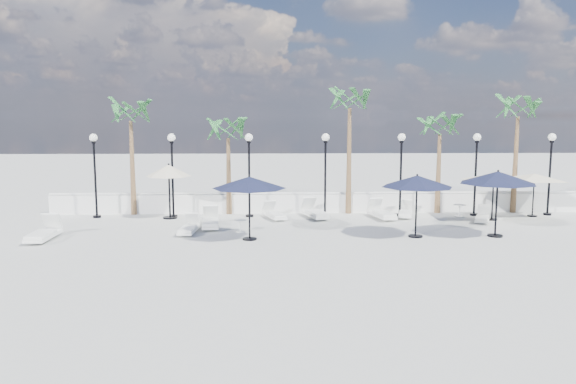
{
  "coord_description": "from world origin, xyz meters",
  "views": [
    {
      "loc": [
        -2.51,
        -19.11,
        4.64
      ],
      "look_at": [
        -1.8,
        3.92,
        1.5
      ],
      "focal_mm": 35.0,
      "sensor_mm": 36.0,
      "label": 1
    }
  ],
  "objects_px": {
    "lounger_3": "(189,228)",
    "lounger_7": "(405,212)",
    "lounger_6": "(381,213)",
    "lounger_5": "(483,217)",
    "lounger_0": "(44,233)",
    "lounger_4": "(315,212)",
    "parasol_navy_right": "(417,182)",
    "parasol_cream_sq_b": "(494,174)",
    "lounger_1": "(210,222)",
    "parasol_navy_mid": "(498,178)",
    "parasol_cream_sq_a": "(535,174)",
    "parasol_cream_small": "(169,171)",
    "lounger_2": "(274,214)",
    "parasol_navy_left": "(249,183)"
  },
  "relations": [
    {
      "from": "lounger_0",
      "to": "parasol_cream_sq_b",
      "type": "xyz_separation_m",
      "value": [
        18.45,
        3.57,
        1.79
      ]
    },
    {
      "from": "parasol_navy_mid",
      "to": "parasol_navy_left",
      "type": "bearing_deg",
      "value": -178.33
    },
    {
      "from": "lounger_1",
      "to": "lounger_3",
      "type": "height_order",
      "value": "lounger_1"
    },
    {
      "from": "parasol_cream_sq_b",
      "to": "parasol_navy_left",
      "type": "bearing_deg",
      "value": -160.84
    },
    {
      "from": "lounger_5",
      "to": "parasol_cream_sq_b",
      "type": "height_order",
      "value": "parasol_cream_sq_b"
    },
    {
      "from": "lounger_1",
      "to": "lounger_5",
      "type": "relative_size",
      "value": 1.2
    },
    {
      "from": "lounger_5",
      "to": "lounger_6",
      "type": "distance_m",
      "value": 4.4
    },
    {
      "from": "lounger_3",
      "to": "lounger_7",
      "type": "bearing_deg",
      "value": 24.26
    },
    {
      "from": "parasol_cream_sq_b",
      "to": "lounger_1",
      "type": "bearing_deg",
      "value": -173.6
    },
    {
      "from": "lounger_2",
      "to": "parasol_navy_left",
      "type": "relative_size",
      "value": 0.68
    },
    {
      "from": "lounger_1",
      "to": "lounger_5",
      "type": "distance_m",
      "value": 11.89
    },
    {
      "from": "lounger_2",
      "to": "parasol_cream_small",
      "type": "bearing_deg",
      "value": 157.12
    },
    {
      "from": "lounger_6",
      "to": "lounger_0",
      "type": "bearing_deg",
      "value": -175.37
    },
    {
      "from": "lounger_4",
      "to": "parasol_cream_sq_b",
      "type": "bearing_deg",
      "value": -22.07
    },
    {
      "from": "lounger_4",
      "to": "parasol_navy_mid",
      "type": "xyz_separation_m",
      "value": [
        6.68,
        -4.16,
        2.02
      ]
    },
    {
      "from": "lounger_2",
      "to": "lounger_5",
      "type": "height_order",
      "value": "lounger_2"
    },
    {
      "from": "lounger_2",
      "to": "parasol_cream_sq_b",
      "type": "distance_m",
      "value": 9.96
    },
    {
      "from": "lounger_2",
      "to": "lounger_3",
      "type": "distance_m",
      "value": 4.59
    },
    {
      "from": "lounger_0",
      "to": "lounger_4",
      "type": "bearing_deg",
      "value": 21.95
    },
    {
      "from": "parasol_navy_right",
      "to": "parasol_cream_sq_a",
      "type": "height_order",
      "value": "parasol_navy_right"
    },
    {
      "from": "lounger_3",
      "to": "parasol_navy_mid",
      "type": "distance_m",
      "value": 12.15
    },
    {
      "from": "lounger_7",
      "to": "parasol_navy_right",
      "type": "relative_size",
      "value": 0.68
    },
    {
      "from": "parasol_navy_right",
      "to": "lounger_5",
      "type": "bearing_deg",
      "value": 38.59
    },
    {
      "from": "lounger_2",
      "to": "lounger_7",
      "type": "relative_size",
      "value": 1.01
    },
    {
      "from": "lounger_2",
      "to": "parasol_navy_left",
      "type": "xyz_separation_m",
      "value": [
        -0.95,
        -4.29,
        1.93
      ]
    },
    {
      "from": "lounger_2",
      "to": "lounger_7",
      "type": "height_order",
      "value": "lounger_2"
    },
    {
      "from": "lounger_2",
      "to": "parasol_cream_sq_b",
      "type": "bearing_deg",
      "value": -22.93
    },
    {
      "from": "lounger_4",
      "to": "parasol_navy_right",
      "type": "height_order",
      "value": "parasol_navy_right"
    },
    {
      "from": "parasol_navy_mid",
      "to": "parasol_cream_sq_b",
      "type": "xyz_separation_m",
      "value": [
        1.24,
        3.45,
        -0.22
      ]
    },
    {
      "from": "lounger_3",
      "to": "parasol_cream_sq_a",
      "type": "relative_size",
      "value": 0.41
    },
    {
      "from": "lounger_0",
      "to": "lounger_5",
      "type": "distance_m",
      "value": 18.13
    },
    {
      "from": "lounger_3",
      "to": "parasol_cream_sq_a",
      "type": "distance_m",
      "value": 15.87
    },
    {
      "from": "lounger_6",
      "to": "parasol_navy_mid",
      "type": "distance_m",
      "value": 5.74
    },
    {
      "from": "lounger_3",
      "to": "parasol_cream_sq_a",
      "type": "bearing_deg",
      "value": 16.93
    },
    {
      "from": "lounger_4",
      "to": "lounger_6",
      "type": "relative_size",
      "value": 1.02
    },
    {
      "from": "lounger_1",
      "to": "lounger_4",
      "type": "relative_size",
      "value": 0.95
    },
    {
      "from": "lounger_4",
      "to": "lounger_2",
      "type": "bearing_deg",
      "value": 167.81
    },
    {
      "from": "parasol_navy_mid",
      "to": "parasol_cream_sq_a",
      "type": "height_order",
      "value": "parasol_navy_mid"
    },
    {
      "from": "parasol_cream_small",
      "to": "parasol_navy_left",
      "type": "bearing_deg",
      "value": -50.25
    },
    {
      "from": "lounger_4",
      "to": "parasol_navy_right",
      "type": "distance_m",
      "value": 5.8
    },
    {
      "from": "lounger_1",
      "to": "lounger_5",
      "type": "height_order",
      "value": "lounger_1"
    },
    {
      "from": "lounger_1",
      "to": "parasol_cream_sq_a",
      "type": "relative_size",
      "value": 0.48
    },
    {
      "from": "lounger_2",
      "to": "parasol_cream_sq_b",
      "type": "xyz_separation_m",
      "value": [
        9.77,
        -0.56,
        1.83
      ]
    },
    {
      "from": "lounger_1",
      "to": "parasol_cream_small",
      "type": "distance_m",
      "value": 3.58
    },
    {
      "from": "lounger_6",
      "to": "lounger_5",
      "type": "bearing_deg",
      "value": -24.38
    },
    {
      "from": "parasol_navy_left",
      "to": "parasol_cream_small",
      "type": "relative_size",
      "value": 1.1
    },
    {
      "from": "lounger_6",
      "to": "lounger_3",
      "type": "bearing_deg",
      "value": -172.04
    },
    {
      "from": "lounger_1",
      "to": "lounger_2",
      "type": "xyz_separation_m",
      "value": [
        2.67,
        1.96,
        -0.03
      ]
    },
    {
      "from": "lounger_1",
      "to": "lounger_2",
      "type": "relative_size",
      "value": 1.1
    },
    {
      "from": "lounger_6",
      "to": "lounger_4",
      "type": "bearing_deg",
      "value": 163.77
    }
  ]
}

